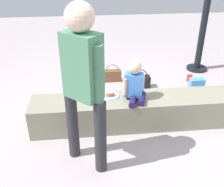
{
  "coord_description": "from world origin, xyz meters",
  "views": [
    {
      "loc": [
        -0.58,
        -2.78,
        1.99
      ],
      "look_at": [
        -0.32,
        -0.3,
        0.62
      ],
      "focal_mm": 43.5,
      "sensor_mm": 36.0,
      "label": 1
    }
  ],
  "objects_px": {
    "handbag_black_leather": "(140,81)",
    "handbag_brown_canvas": "(112,75)",
    "cake_plate": "(110,95)",
    "child_seated": "(135,83)",
    "water_bottle_near_gift": "(72,102)",
    "party_cup_red": "(189,78)",
    "adult_standing": "(83,77)",
    "gift_bag": "(196,86)"
  },
  "relations": [
    {
      "from": "handbag_black_leather",
      "to": "handbag_brown_canvas",
      "type": "height_order",
      "value": "handbag_black_leather"
    },
    {
      "from": "cake_plate",
      "to": "handbag_brown_canvas",
      "type": "bearing_deg",
      "value": 82.48
    },
    {
      "from": "cake_plate",
      "to": "handbag_brown_canvas",
      "type": "height_order",
      "value": "cake_plate"
    },
    {
      "from": "child_seated",
      "to": "water_bottle_near_gift",
      "type": "relative_size",
      "value": 2.64
    },
    {
      "from": "cake_plate",
      "to": "party_cup_red",
      "type": "distance_m",
      "value": 1.79
    },
    {
      "from": "party_cup_red",
      "to": "handbag_brown_canvas",
      "type": "xyz_separation_m",
      "value": [
        -1.27,
        0.13,
        0.05
      ]
    },
    {
      "from": "child_seated",
      "to": "cake_plate",
      "type": "relative_size",
      "value": 2.16
    },
    {
      "from": "cake_plate",
      "to": "water_bottle_near_gift",
      "type": "bearing_deg",
      "value": 141.24
    },
    {
      "from": "adult_standing",
      "to": "cake_plate",
      "type": "relative_size",
      "value": 7.21
    },
    {
      "from": "child_seated",
      "to": "water_bottle_near_gift",
      "type": "xyz_separation_m",
      "value": [
        -0.77,
        0.48,
        -0.5
      ]
    },
    {
      "from": "water_bottle_near_gift",
      "to": "party_cup_red",
      "type": "height_order",
      "value": "water_bottle_near_gift"
    },
    {
      "from": "water_bottle_near_gift",
      "to": "handbag_black_leather",
      "type": "height_order",
      "value": "handbag_black_leather"
    },
    {
      "from": "handbag_black_leather",
      "to": "adult_standing",
      "type": "bearing_deg",
      "value": -118.36
    },
    {
      "from": "gift_bag",
      "to": "handbag_brown_canvas",
      "type": "relative_size",
      "value": 1.0
    },
    {
      "from": "water_bottle_near_gift",
      "to": "party_cup_red",
      "type": "relative_size",
      "value": 1.83
    },
    {
      "from": "child_seated",
      "to": "party_cup_red",
      "type": "height_order",
      "value": "child_seated"
    },
    {
      "from": "child_seated",
      "to": "party_cup_red",
      "type": "xyz_separation_m",
      "value": [
        1.15,
        1.12,
        -0.53
      ]
    },
    {
      "from": "adult_standing",
      "to": "child_seated",
      "type": "bearing_deg",
      "value": 46.22
    },
    {
      "from": "handbag_black_leather",
      "to": "handbag_brown_canvas",
      "type": "xyz_separation_m",
      "value": [
        -0.4,
        0.27,
        0.0
      ]
    },
    {
      "from": "party_cup_red",
      "to": "handbag_black_leather",
      "type": "height_order",
      "value": "handbag_black_leather"
    },
    {
      "from": "water_bottle_near_gift",
      "to": "handbag_brown_canvas",
      "type": "relative_size",
      "value": 0.62
    },
    {
      "from": "adult_standing",
      "to": "cake_plate",
      "type": "distance_m",
      "value": 0.96
    },
    {
      "from": "cake_plate",
      "to": "gift_bag",
      "type": "height_order",
      "value": "cake_plate"
    },
    {
      "from": "adult_standing",
      "to": "water_bottle_near_gift",
      "type": "height_order",
      "value": "adult_standing"
    },
    {
      "from": "cake_plate",
      "to": "party_cup_red",
      "type": "xyz_separation_m",
      "value": [
        1.43,
        1.03,
        -0.34
      ]
    },
    {
      "from": "adult_standing",
      "to": "handbag_brown_canvas",
      "type": "xyz_separation_m",
      "value": [
        0.46,
        1.86,
        -0.87
      ]
    },
    {
      "from": "party_cup_red",
      "to": "gift_bag",
      "type": "bearing_deg",
      "value": -99.13
    },
    {
      "from": "water_bottle_near_gift",
      "to": "handbag_brown_canvas",
      "type": "height_order",
      "value": "handbag_brown_canvas"
    },
    {
      "from": "adult_standing",
      "to": "gift_bag",
      "type": "bearing_deg",
      "value": 37.77
    },
    {
      "from": "child_seated",
      "to": "handbag_brown_canvas",
      "type": "distance_m",
      "value": 1.35
    },
    {
      "from": "child_seated",
      "to": "party_cup_red",
      "type": "relative_size",
      "value": 4.83
    },
    {
      "from": "adult_standing",
      "to": "handbag_black_leather",
      "type": "bearing_deg",
      "value": 61.64
    },
    {
      "from": "child_seated",
      "to": "handbag_brown_canvas",
      "type": "height_order",
      "value": "child_seated"
    },
    {
      "from": "child_seated",
      "to": "handbag_brown_canvas",
      "type": "bearing_deg",
      "value": 95.82
    },
    {
      "from": "gift_bag",
      "to": "handbag_black_leather",
      "type": "distance_m",
      "value": 0.86
    },
    {
      "from": "child_seated",
      "to": "handbag_black_leather",
      "type": "xyz_separation_m",
      "value": [
        0.28,
        0.98,
        -0.48
      ]
    },
    {
      "from": "gift_bag",
      "to": "handbag_brown_canvas",
      "type": "height_order",
      "value": "gift_bag"
    },
    {
      "from": "party_cup_red",
      "to": "handbag_black_leather",
      "type": "distance_m",
      "value": 0.88
    },
    {
      "from": "child_seated",
      "to": "adult_standing",
      "type": "bearing_deg",
      "value": -133.78
    },
    {
      "from": "child_seated",
      "to": "handbag_black_leather",
      "type": "distance_m",
      "value": 1.13
    },
    {
      "from": "gift_bag",
      "to": "water_bottle_near_gift",
      "type": "bearing_deg",
      "value": -173.94
    },
    {
      "from": "gift_bag",
      "to": "party_cup_red",
      "type": "xyz_separation_m",
      "value": [
        0.07,
        0.45,
        -0.08
      ]
    }
  ]
}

